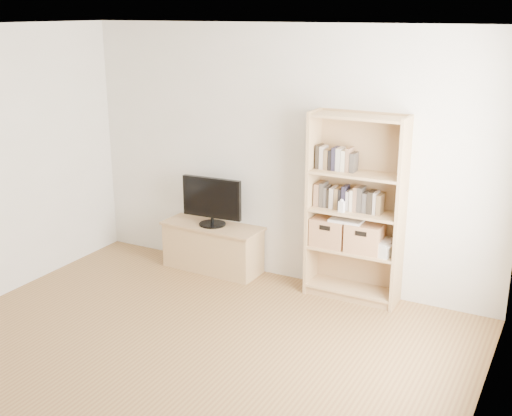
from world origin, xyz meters
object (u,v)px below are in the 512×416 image
Objects in this scene: television at (212,201)px; basket_left at (330,231)px; basket_right at (365,237)px; laptop at (347,220)px; baby_monitor at (342,207)px; bookshelf at (355,209)px; tv_stand at (213,248)px.

basket_left is at bearing -1.97° from television.
laptop is at bearing -177.02° from basket_right.
baby_monitor is at bearing -32.72° from basket_left.
bookshelf is 0.15m from baby_monitor.
bookshelf is 17.02× the size of baby_monitor.
bookshelf is 0.29m from basket_right.
baby_monitor is (1.47, -0.06, 0.70)m from tv_stand.
tv_stand is 3.15× the size of basket_right.
tv_stand is at bearing -177.17° from basket_left.
tv_stand is 1.63m from baby_monitor.
laptop reaches higher than basket_left.
tv_stand is at bearing -173.61° from baby_monitor.
bookshelf reaches higher than television.
bookshelf is 2.71× the size of television.
bookshelf is at bearing 3.14° from tv_stand.
tv_stand is 9.92× the size of baby_monitor.
basket_right is (0.21, 0.10, -0.30)m from baby_monitor.
television is at bearing -178.63° from bookshelf.
television is at bearing -177.17° from basket_left.
baby_monitor reaches higher than tv_stand.
tv_stand is at bearing 179.62° from basket_right.
basket_left is (-0.14, 0.10, -0.30)m from baby_monitor.
bookshelf is at bearing 2.63° from basket_left.
basket_right is at bearing 4.04° from laptop.
laptop is (1.50, 0.02, 0.55)m from tv_stand.
basket_left is at bearing 178.51° from basket_right.
bookshelf is 5.43× the size of basket_left.
television reaches higher than basket_right.
baby_monitor is at bearing -0.69° from tv_stand.
tv_stand is at bearing -178.63° from bookshelf.
baby_monitor is 0.34× the size of laptop.
bookshelf reaches higher than basket_right.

